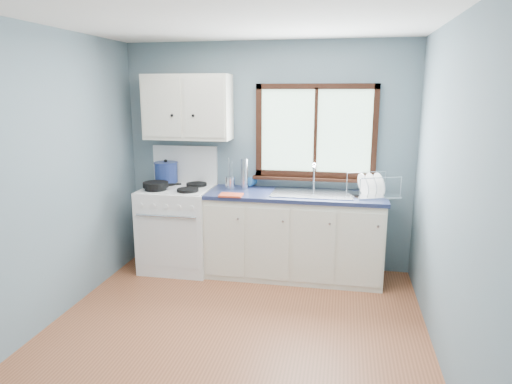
% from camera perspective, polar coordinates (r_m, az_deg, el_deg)
% --- Properties ---
extents(floor, '(3.20, 3.60, 0.02)m').
position_cam_1_polar(floor, '(3.85, -3.46, -18.56)').
color(floor, '#9C5735').
rests_on(floor, ground).
extents(ceiling, '(3.20, 3.60, 0.02)m').
position_cam_1_polar(ceiling, '(3.34, -4.07, 21.70)').
color(ceiling, white).
rests_on(ceiling, wall_back).
extents(wall_back, '(3.20, 0.02, 2.50)m').
position_cam_1_polar(wall_back, '(5.12, 1.39, 4.40)').
color(wall_back, slate).
rests_on(wall_back, ground).
extents(wall_front, '(3.20, 0.02, 2.50)m').
position_cam_1_polar(wall_front, '(1.77, -19.06, -12.54)').
color(wall_front, slate).
rests_on(wall_front, ground).
extents(wall_left, '(0.02, 3.60, 2.50)m').
position_cam_1_polar(wall_left, '(4.09, -26.16, 1.00)').
color(wall_left, slate).
rests_on(wall_left, ground).
extents(wall_right, '(0.02, 3.60, 2.50)m').
position_cam_1_polar(wall_right, '(3.36, 23.91, -1.07)').
color(wall_right, slate).
rests_on(wall_right, ground).
extents(gas_range, '(0.76, 0.69, 1.36)m').
position_cam_1_polar(gas_range, '(5.21, -9.67, -4.17)').
color(gas_range, white).
rests_on(gas_range, floor).
extents(base_cabinets, '(1.85, 0.60, 0.88)m').
position_cam_1_polar(base_cabinets, '(4.96, 4.79, -5.91)').
color(base_cabinets, silver).
rests_on(base_cabinets, floor).
extents(countertop, '(1.89, 0.64, 0.04)m').
position_cam_1_polar(countertop, '(4.82, 4.90, -0.39)').
color(countertop, '#182040').
rests_on(countertop, base_cabinets).
extents(sink, '(0.84, 0.46, 0.44)m').
position_cam_1_polar(sink, '(4.82, 7.02, -0.95)').
color(sink, silver).
rests_on(sink, countertop).
extents(window, '(1.36, 0.10, 1.03)m').
position_cam_1_polar(window, '(4.99, 7.44, 6.70)').
color(window, '#9EC6A8').
rests_on(window, wall_back).
extents(upper_cabinets, '(0.95, 0.35, 0.70)m').
position_cam_1_polar(upper_cabinets, '(5.10, -8.55, 10.44)').
color(upper_cabinets, silver).
rests_on(upper_cabinets, wall_back).
extents(skillet, '(0.44, 0.34, 0.05)m').
position_cam_1_polar(skillet, '(5.02, -12.39, 0.91)').
color(skillet, black).
rests_on(skillet, gas_range).
extents(stockpot, '(0.30, 0.30, 0.26)m').
position_cam_1_polar(stockpot, '(5.27, -11.17, 2.49)').
color(stockpot, navy).
rests_on(stockpot, gas_range).
extents(utensil_crock, '(0.12, 0.12, 0.34)m').
position_cam_1_polar(utensil_crock, '(5.02, -3.24, 1.21)').
color(utensil_crock, silver).
rests_on(utensil_crock, countertop).
extents(thermos, '(0.08, 0.08, 0.33)m').
position_cam_1_polar(thermos, '(4.98, -1.46, 2.26)').
color(thermos, silver).
rests_on(thermos, countertop).
extents(soap_bottle, '(0.14, 0.14, 0.27)m').
position_cam_1_polar(soap_bottle, '(5.10, -0.91, 2.16)').
color(soap_bottle, '#3480CE').
rests_on(soap_bottle, countertop).
extents(dish_towel, '(0.24, 0.17, 0.02)m').
position_cam_1_polar(dish_towel, '(4.69, -3.14, -0.38)').
color(dish_towel, '#DC4927').
rests_on(dish_towel, countertop).
extents(dish_rack, '(0.56, 0.50, 0.24)m').
position_cam_1_polar(dish_rack, '(4.82, 14.30, 0.27)').
color(dish_rack, silver).
rests_on(dish_rack, countertop).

